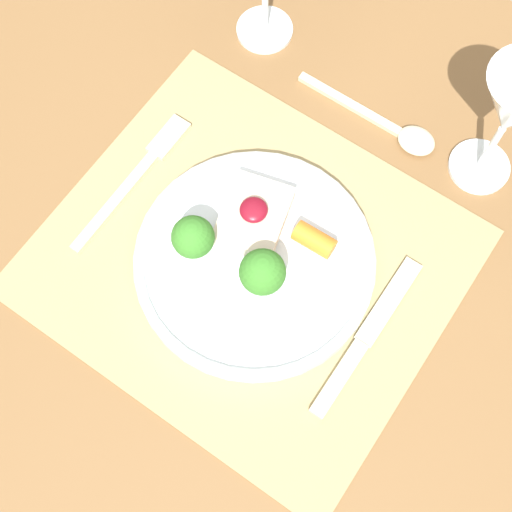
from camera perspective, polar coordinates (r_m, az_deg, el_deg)
name	(u,v)px	position (r m, az deg, el deg)	size (l,w,h in m)	color
ground_plane	(252,388)	(1.52, -0.31, -10.52)	(8.00, 8.00, 0.00)	gray
dining_table	(249,290)	(0.87, -0.53, -2.71)	(1.30, 0.95, 0.77)	brown
placemat	(249,261)	(0.77, -0.59, -0.39)	(0.43, 0.38, 0.00)	#9E895B
dinner_plate	(254,256)	(0.76, -0.15, 0.00)	(0.26, 0.26, 0.07)	silver
fork	(139,173)	(0.82, -9.34, 6.58)	(0.02, 0.20, 0.01)	beige
knife	(360,346)	(0.75, 8.32, -7.14)	(0.02, 0.20, 0.01)	beige
spoon	(395,129)	(0.86, 11.08, 9.93)	(0.18, 0.04, 0.01)	beige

